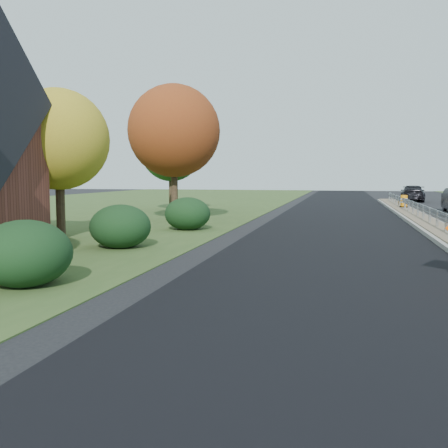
# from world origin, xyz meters

# --- Properties ---
(grass_verge_near) EXTENTS (30.00, 120.00, 0.03)m
(grass_verge_near) POSITION_xyz_m (-24.00, 10.00, 0.01)
(grass_verge_near) COLOR #344D21
(grass_verge_near) RESTS_ON ground
(milled_overlay) EXTENTS (7.20, 120.00, 0.01)m
(milled_overlay) POSITION_xyz_m (-4.40, 10.00, 0.01)
(milled_overlay) COLOR black
(milled_overlay) RESTS_ON ground
(median) EXTENTS (1.60, 55.00, 0.23)m
(median) POSITION_xyz_m (0.00, 8.00, 0.11)
(median) COLOR gray
(median) RESTS_ON ground
(guardrail) EXTENTS (0.10, 46.15, 0.72)m
(guardrail) POSITION_xyz_m (0.00, 9.00, 0.73)
(guardrail) COLOR silver
(guardrail) RESTS_ON median
(hedge_south) EXTENTS (2.09, 2.09, 1.52)m
(hedge_south) POSITION_xyz_m (-11.00, -6.00, 0.76)
(hedge_south) COLOR black
(hedge_south) RESTS_ON ground
(hedge_mid) EXTENTS (2.09, 2.09, 1.52)m
(hedge_mid) POSITION_xyz_m (-11.50, 0.00, 0.76)
(hedge_mid) COLOR black
(hedge_mid) RESTS_ON ground
(hedge_north) EXTENTS (2.09, 2.09, 1.52)m
(hedge_north) POSITION_xyz_m (-11.00, 6.00, 0.76)
(hedge_north) COLOR black
(hedge_north) RESTS_ON ground
(tree_near_yellow) EXTENTS (3.96, 3.96, 5.88)m
(tree_near_yellow) POSITION_xyz_m (-15.00, 2.00, 3.89)
(tree_near_yellow) COLOR #473523
(tree_near_yellow) RESTS_ON ground
(tree_near_red) EXTENTS (4.95, 4.95, 7.35)m
(tree_near_red) POSITION_xyz_m (-13.00, 10.00, 4.86)
(tree_near_red) COLOR #473523
(tree_near_red) RESTS_ON ground
(tree_near_back) EXTENTS (4.29, 4.29, 6.37)m
(tree_near_back) POSITION_xyz_m (-16.00, 18.00, 4.21)
(tree_near_back) COLOR #473523
(tree_near_back) RESTS_ON ground
(barrel_median_far) EXTENTS (0.60, 0.60, 0.87)m
(barrel_median_far) POSITION_xyz_m (0.14, 21.95, 0.65)
(barrel_median_far) COLOR black
(barrel_median_far) RESTS_ON median
(car_dark_far) EXTENTS (2.71, 5.55, 1.55)m
(car_dark_far) POSITION_xyz_m (2.41, 35.33, 0.78)
(car_dark_far) COLOR black
(car_dark_far) RESTS_ON ground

